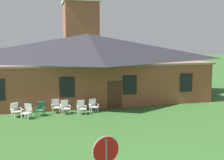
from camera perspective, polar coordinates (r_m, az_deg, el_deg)
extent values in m
cube|color=brown|center=(25.83, -4.87, 0.08)|extent=(19.27, 10.00, 3.20)
cube|color=#926D5E|center=(25.66, -4.92, 3.81)|extent=(19.66, 10.20, 0.16)
pyramid|color=#28282D|center=(25.61, -4.95, 6.71)|extent=(20.04, 10.40, 2.44)
cube|color=black|center=(20.56, -9.19, -1.47)|extent=(1.10, 0.06, 1.50)
cube|color=black|center=(21.52, 3.69, -0.98)|extent=(1.10, 0.06, 1.50)
cube|color=black|center=(23.45, 14.96, -0.52)|extent=(1.10, 0.06, 1.50)
cube|color=#422819|center=(21.30, 0.57, -3.00)|extent=(1.10, 0.06, 2.10)
cube|color=#93563D|center=(42.01, -6.42, 8.12)|extent=(4.80, 4.80, 10.76)
cube|color=silver|center=(42.42, -6.54, 15.65)|extent=(5.18, 5.18, 0.36)
cylinder|color=white|center=(7.94, -1.29, -14.17)|extent=(0.79, 0.17, 0.81)
cylinder|color=#B71414|center=(7.92, -1.21, -14.23)|extent=(0.75, 0.17, 0.76)
cube|color=white|center=(19.84, -18.11, -6.75)|extent=(0.07, 0.07, 0.36)
cube|color=white|center=(19.65, -19.32, -6.93)|extent=(0.07, 0.07, 0.36)
cube|color=white|center=(20.23, -18.67, -6.50)|extent=(0.07, 0.07, 0.36)
cube|color=white|center=(20.05, -19.86, -6.68)|extent=(0.07, 0.07, 0.36)
cube|color=white|center=(19.89, -19.02, -6.14)|extent=(0.73, 0.72, 0.05)
cube|color=white|center=(20.10, -19.43, -5.14)|extent=(0.54, 0.42, 0.54)
cube|color=white|center=(19.95, -18.26, -5.49)|extent=(0.28, 0.44, 0.03)
cube|color=white|center=(19.83, -18.04, -5.89)|extent=(0.05, 0.05, 0.22)
cube|color=white|center=(19.72, -19.78, -5.71)|extent=(0.28, 0.44, 0.03)
cube|color=white|center=(19.60, -19.57, -6.11)|extent=(0.05, 0.05, 0.22)
cube|color=silver|center=(19.05, -16.84, -7.29)|extent=(0.07, 0.07, 0.36)
cube|color=silver|center=(19.27, -18.06, -7.17)|extent=(0.07, 0.07, 0.36)
cube|color=silver|center=(19.43, -16.23, -6.97)|extent=(0.07, 0.07, 0.36)
cube|color=silver|center=(19.64, -17.42, -6.86)|extent=(0.07, 0.07, 0.36)
cube|color=silver|center=(19.30, -17.16, -6.48)|extent=(0.71, 0.70, 0.05)
cube|color=silver|center=(19.49, -16.76, -5.42)|extent=(0.54, 0.39, 0.54)
cube|color=silver|center=(19.10, -16.44, -6.00)|extent=(0.26, 0.45, 0.03)
cube|color=silver|center=(18.99, -16.66, -6.43)|extent=(0.05, 0.05, 0.22)
cube|color=silver|center=(19.37, -17.97, -5.87)|extent=(0.26, 0.45, 0.03)
cube|color=silver|center=(19.26, -18.19, -6.29)|extent=(0.05, 0.05, 0.22)
cube|color=#28704C|center=(19.60, -14.07, -6.77)|extent=(0.06, 0.06, 0.36)
cube|color=#28704C|center=(19.72, -15.36, -6.72)|extent=(0.06, 0.06, 0.36)
cube|color=#28704C|center=(20.01, -13.73, -6.46)|extent=(0.06, 0.06, 0.36)
cube|color=#28704C|center=(20.13, -14.99, -6.42)|extent=(0.06, 0.06, 0.36)
cube|color=#28704C|center=(19.82, -14.56, -6.02)|extent=(0.66, 0.65, 0.05)
cube|color=#28704C|center=(20.04, -14.34, -4.98)|extent=(0.55, 0.33, 0.54)
cube|color=#28704C|center=(19.67, -13.78, -5.51)|extent=(0.19, 0.47, 0.03)
cube|color=#28704C|center=(19.55, -13.90, -5.93)|extent=(0.05, 0.05, 0.22)
cube|color=#28704C|center=(19.84, -15.40, -5.45)|extent=(0.19, 0.47, 0.03)
cube|color=#28704C|center=(19.71, -15.53, -5.87)|extent=(0.05, 0.05, 0.22)
cube|color=silver|center=(20.18, -10.69, -6.26)|extent=(0.05, 0.05, 0.36)
cube|color=silver|center=(20.14, -12.00, -6.32)|extent=(0.05, 0.05, 0.36)
cube|color=silver|center=(20.61, -10.83, -5.97)|extent=(0.05, 0.05, 0.36)
cube|color=silver|center=(20.57, -12.11, -6.03)|extent=(0.05, 0.05, 0.36)
cube|color=silver|center=(20.32, -11.42, -5.58)|extent=(0.56, 0.55, 0.05)
cube|color=silver|center=(20.56, -11.53, -4.58)|extent=(0.52, 0.22, 0.54)
cube|color=silver|center=(20.29, -10.62, -5.02)|extent=(0.08, 0.47, 0.03)
cube|color=silver|center=(20.16, -10.56, -5.42)|extent=(0.04, 0.04, 0.22)
cube|color=silver|center=(20.24, -12.25, -5.10)|extent=(0.08, 0.47, 0.03)
cube|color=silver|center=(20.10, -12.20, -5.50)|extent=(0.04, 0.04, 0.22)
cube|color=white|center=(19.76, -8.69, -6.51)|extent=(0.06, 0.06, 0.36)
cube|color=white|center=(19.65, -9.98, -6.62)|extent=(0.06, 0.06, 0.36)
cube|color=white|center=(20.17, -9.03, -6.22)|extent=(0.06, 0.06, 0.36)
cube|color=white|center=(20.06, -10.30, -6.33)|extent=(0.06, 0.06, 0.36)
cube|color=white|center=(19.86, -9.51, -5.84)|extent=(0.62, 0.61, 0.05)
cube|color=white|center=(20.09, -9.76, -4.82)|extent=(0.54, 0.28, 0.54)
cube|color=white|center=(19.87, -8.70, -5.24)|extent=(0.14, 0.47, 0.03)
cube|color=white|center=(19.74, -8.56, -5.65)|extent=(0.05, 0.05, 0.22)
cube|color=white|center=(19.73, -10.33, -5.37)|extent=(0.14, 0.47, 0.03)
cube|color=white|center=(19.60, -10.20, -5.79)|extent=(0.05, 0.05, 0.22)
cube|color=white|center=(19.55, -5.45, -6.61)|extent=(0.05, 0.05, 0.36)
cube|color=white|center=(19.46, -6.78, -6.70)|extent=(0.05, 0.05, 0.36)
cube|color=white|center=(19.97, -5.75, -6.31)|extent=(0.05, 0.05, 0.36)
cube|color=white|center=(19.88, -7.05, -6.39)|extent=(0.05, 0.05, 0.36)
cube|color=white|center=(19.66, -6.26, -5.92)|extent=(0.58, 0.56, 0.05)
cube|color=white|center=(19.89, -6.47, -4.88)|extent=(0.53, 0.23, 0.54)
cube|color=white|center=(19.66, -5.43, -5.33)|extent=(0.10, 0.47, 0.03)
cube|color=white|center=(19.53, -5.32, -5.74)|extent=(0.04, 0.04, 0.22)
cube|color=white|center=(19.54, -7.09, -5.43)|extent=(0.10, 0.47, 0.03)
cube|color=white|center=(19.41, -6.99, -5.85)|extent=(0.04, 0.04, 0.22)
cube|color=white|center=(20.09, -2.95, -6.19)|extent=(0.06, 0.06, 0.36)
cube|color=white|center=(19.95, -4.20, -6.30)|extent=(0.06, 0.06, 0.36)
cube|color=white|center=(20.50, -3.35, -5.92)|extent=(0.06, 0.06, 0.36)
cube|color=white|center=(20.36, -4.58, -6.02)|extent=(0.06, 0.06, 0.36)
cube|color=white|center=(20.17, -3.77, -5.54)|extent=(0.60, 0.59, 0.05)
cube|color=white|center=(20.40, -4.05, -4.54)|extent=(0.53, 0.26, 0.54)
cube|color=white|center=(20.20, -2.98, -4.95)|extent=(0.12, 0.47, 0.03)
cube|color=white|center=(20.08, -2.82, -5.35)|extent=(0.04, 0.04, 0.22)
cube|color=white|center=(20.03, -4.55, -5.08)|extent=(0.12, 0.47, 0.03)
cube|color=white|center=(19.90, -4.41, -5.48)|extent=(0.04, 0.04, 0.22)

